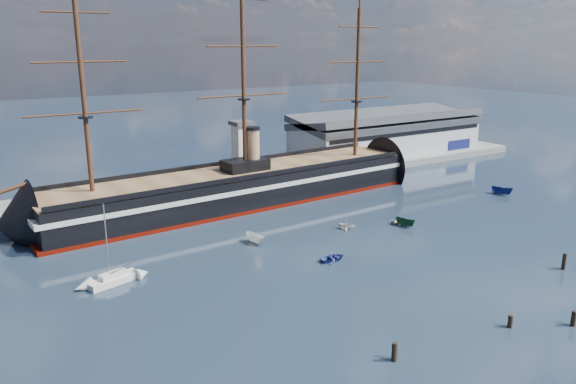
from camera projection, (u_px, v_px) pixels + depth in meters
ground at (306, 224)px, 114.98m from camera, size 600.00×600.00×0.00m
quay at (261, 181)px, 149.43m from camera, size 180.00×18.00×2.00m
warehouse at (387, 134)px, 175.59m from camera, size 63.00×21.00×11.60m
quay_tower at (242, 150)px, 140.79m from camera, size 5.00×5.00×15.00m
warship at (231, 188)px, 126.55m from camera, size 113.26×20.59×53.94m
sailboat at (114, 278)px, 86.55m from camera, size 8.44×4.36×12.96m
motorboat_a at (255, 244)px, 103.65m from camera, size 6.19×2.71×2.41m
motorboat_b at (333, 260)px, 95.78m from camera, size 1.25×2.97×1.37m
motorboat_c at (405, 226)px, 113.43m from camera, size 5.46×3.03×2.07m
motorboat_d at (346, 229)px, 111.62m from camera, size 5.95×5.30×2.06m
motorboat_e at (402, 224)px, 114.99m from camera, size 1.91×3.10×1.35m
motorboat_f at (501, 194)px, 136.66m from camera, size 6.35×4.04×2.39m
piling_near_left at (394, 361)px, 65.84m from camera, size 0.64×0.64×3.06m
piling_near_mid at (573, 326)px, 73.88m from camera, size 0.64×0.64×2.84m
piling_near_right at (563, 269)px, 92.07m from camera, size 0.64×0.64×3.51m
piling_extra at (510, 327)px, 73.47m from camera, size 0.64×0.64×2.45m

